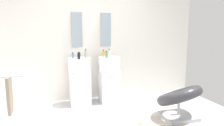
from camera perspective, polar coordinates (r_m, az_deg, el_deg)
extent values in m
cube|color=silver|center=(4.53, -5.77, 6.37)|extent=(4.80, 0.10, 2.60)
cube|color=white|center=(4.29, -8.81, -6.89)|extent=(0.40, 0.40, 0.67)
cylinder|color=white|center=(4.19, -8.96, -0.58)|extent=(0.44, 0.44, 0.28)
cylinder|color=#B7BABF|center=(4.28, -9.24, 2.21)|extent=(0.02, 0.02, 0.10)
cube|color=white|center=(4.41, -0.72, -6.35)|extent=(0.40, 0.40, 0.67)
cylinder|color=white|center=(4.31, -0.73, -0.20)|extent=(0.44, 0.44, 0.28)
cylinder|color=#B7BABF|center=(4.40, -1.16, 2.51)|extent=(0.02, 0.02, 0.10)
cube|color=#8C9EA8|center=(4.41, -9.66, 8.99)|extent=(0.22, 0.03, 0.71)
cube|color=#8C9EA8|center=(4.53, -1.72, 9.11)|extent=(0.22, 0.03, 0.71)
cube|color=#B7BABF|center=(3.88, 17.71, -13.74)|extent=(0.56, 0.50, 0.06)
cylinder|color=#B7BABF|center=(3.82, 17.84, -11.39)|extent=(0.05, 0.05, 0.34)
torus|color=#333338|center=(3.76, 17.98, -8.52)|extent=(1.06, 1.06, 0.49)
cylinder|color=#B7BABF|center=(3.03, -26.66, -3.43)|extent=(0.36, 0.02, 0.02)
cube|color=gray|center=(3.09, -26.34, -7.97)|extent=(0.04, 0.22, 0.50)
cylinder|color=white|center=(3.40, 7.56, -16.31)|extent=(0.09, 0.09, 0.08)
cylinder|color=#99999E|center=(4.10, -7.27, 2.43)|extent=(0.04, 0.04, 0.17)
cylinder|color=black|center=(4.09, -7.29, 3.73)|extent=(0.02, 0.02, 0.02)
cylinder|color=#59996B|center=(4.13, -1.54, 2.28)|extent=(0.05, 0.05, 0.13)
cylinder|color=black|center=(4.12, -1.54, 3.29)|extent=(0.02, 0.02, 0.02)
cylinder|color=black|center=(4.00, -9.09, 1.90)|extent=(0.06, 0.06, 0.12)
cylinder|color=black|center=(4.00, -9.11, 2.90)|extent=(0.03, 0.03, 0.02)
cylinder|color=#C68C38|center=(4.36, -2.36, 2.61)|extent=(0.06, 0.06, 0.13)
cylinder|color=black|center=(4.35, -2.37, 3.58)|extent=(0.03, 0.03, 0.02)
cylinder|color=#4C72B7|center=(4.15, -10.68, 1.97)|extent=(0.04, 0.04, 0.10)
cylinder|color=black|center=(4.14, -10.71, 2.81)|extent=(0.02, 0.02, 0.02)
cylinder|color=white|center=(4.17, -0.76, 2.52)|extent=(0.05, 0.05, 0.15)
cylinder|color=black|center=(4.16, -0.77, 3.70)|extent=(0.03, 0.03, 0.02)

